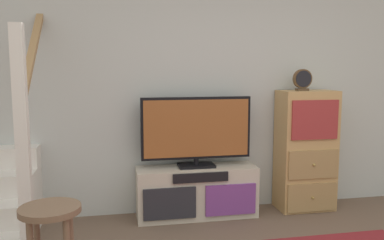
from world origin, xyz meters
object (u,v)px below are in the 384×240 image
Objects in this scene: television at (196,130)px; bar_stool_near at (51,239)px; media_console at (197,192)px; desk_clock at (302,80)px; side_cabinet at (306,151)px.

television is 2.00m from bar_stool_near.
desk_clock is (1.10, -0.00, 1.11)m from media_console.
side_cabinet is 5.71× the size of desk_clock.
desk_clock is (-0.07, -0.01, 0.74)m from side_cabinet.
media_console is 0.95× the size of side_cabinet.
side_cabinet is (1.17, -0.01, -0.25)m from television.
side_cabinet is (1.17, 0.01, 0.37)m from media_console.
media_console is 0.63m from television.
desk_clock is at bearing -168.42° from side_cabinet.
desk_clock is (1.10, -0.03, 0.49)m from television.
desk_clock reaches higher than bar_stool_near.
bar_stool_near is at bearing -126.09° from television.
side_cabinet reaches higher than media_console.
side_cabinet reaches higher than television.
media_console is at bearing -179.50° from side_cabinet.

